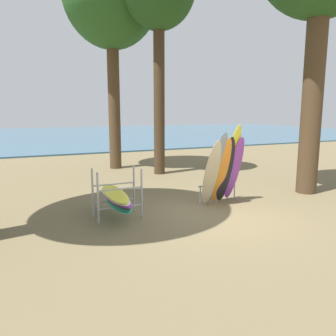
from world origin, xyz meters
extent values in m
plane|color=brown|center=(0.00, 0.00, 0.00)|extent=(80.00, 80.00, 0.00)
cube|color=#38607A|center=(0.00, 31.73, 0.05)|extent=(80.00, 36.00, 0.10)
cylinder|color=#4C3823|center=(4.06, 0.72, 3.27)|extent=(0.64, 0.64, 6.54)
cylinder|color=#42301E|center=(0.95, 5.86, 3.33)|extent=(0.46, 0.46, 6.66)
cylinder|color=#4C3823|center=(-0.38, 8.04, 3.26)|extent=(0.54, 0.54, 6.52)
ellipsoid|color=#C6B289|center=(0.30, 0.64, 0.95)|extent=(0.60, 0.64, 1.90)
ellipsoid|color=gray|center=(0.50, 0.69, 1.06)|extent=(0.64, 0.79, 2.12)
ellipsoid|color=orange|center=(0.69, 0.75, 0.98)|extent=(0.60, 0.72, 1.96)
ellipsoid|color=black|center=(0.89, 0.81, 0.98)|extent=(0.58, 0.59, 1.96)
ellipsoid|color=yellow|center=(1.08, 0.86, 1.16)|extent=(0.67, 0.76, 2.31)
ellipsoid|color=purple|center=(1.28, 0.92, 0.97)|extent=(0.63, 0.68, 1.94)
cylinder|color=#9EA0A5|center=(0.09, 0.87, 0.28)|extent=(0.04, 0.04, 0.55)
cylinder|color=#9EA0A5|center=(1.49, 1.17, 0.28)|extent=(0.04, 0.04, 0.55)
cylinder|color=#9EA0A5|center=(0.79, 1.02, 0.55)|extent=(1.57, 0.37, 0.04)
cylinder|color=#9EA0A5|center=(-2.93, 0.49, 0.62)|extent=(0.05, 0.05, 1.25)
cylinder|color=#9EA0A5|center=(-1.83, 0.49, 0.62)|extent=(0.05, 0.05, 1.25)
cylinder|color=#9EA0A5|center=(-2.93, 1.09, 0.62)|extent=(0.05, 0.05, 1.25)
cylinder|color=#9EA0A5|center=(-1.83, 1.09, 0.62)|extent=(0.05, 0.05, 1.25)
cylinder|color=#9EA0A5|center=(-2.38, 0.49, 0.35)|extent=(1.10, 0.04, 0.04)
cylinder|color=#9EA0A5|center=(-2.38, 0.49, 0.80)|extent=(1.10, 0.04, 0.04)
cylinder|color=#9EA0A5|center=(-2.38, 1.09, 0.35)|extent=(1.10, 0.04, 0.04)
cylinder|color=#9EA0A5|center=(-2.38, 1.09, 0.80)|extent=(1.10, 0.04, 0.04)
ellipsoid|color=#38B2AD|center=(-2.39, 0.79, 0.40)|extent=(0.61, 2.12, 0.06)
ellipsoid|color=#339E56|center=(-2.39, 0.79, 0.46)|extent=(0.61, 2.12, 0.06)
ellipsoid|color=purple|center=(-2.42, 0.79, 0.52)|extent=(0.53, 2.11, 0.06)
ellipsoid|color=white|center=(-2.44, 0.79, 0.58)|extent=(0.54, 2.11, 0.06)
ellipsoid|color=yellow|center=(-2.44, 0.79, 0.64)|extent=(0.63, 2.13, 0.06)
camera|label=1|loc=(-4.59, -7.10, 2.66)|focal=35.31mm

